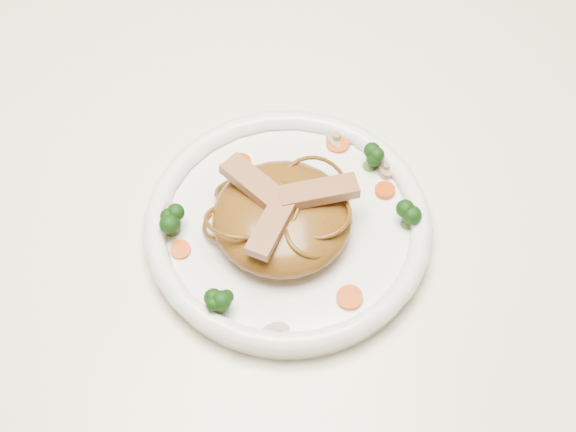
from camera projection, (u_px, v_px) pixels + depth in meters
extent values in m
cube|color=white|center=(238.00, 190.00, 0.84)|extent=(1.20, 0.80, 0.04)
cylinder|color=brown|center=(544.00, 106.00, 1.39)|extent=(0.06, 0.06, 0.71)
cylinder|color=white|center=(288.00, 230.00, 0.78)|extent=(0.27, 0.27, 0.02)
ellipsoid|color=brown|center=(282.00, 218.00, 0.75)|extent=(0.13, 0.13, 0.04)
cube|color=#B17C53|center=(318.00, 192.00, 0.74)|extent=(0.07, 0.02, 0.01)
cube|color=#B17C53|center=(256.00, 185.00, 0.74)|extent=(0.06, 0.07, 0.01)
cube|color=#B17C53|center=(272.00, 225.00, 0.72)|extent=(0.05, 0.07, 0.01)
cylinder|color=#D44107|center=(338.00, 143.00, 0.82)|extent=(0.03, 0.03, 0.00)
cylinder|color=#D44107|center=(181.00, 250.00, 0.75)|extent=(0.02, 0.02, 0.00)
cylinder|color=#D44107|center=(385.00, 190.00, 0.79)|extent=(0.02, 0.02, 0.00)
cylinder|color=#D44107|center=(240.00, 162.00, 0.81)|extent=(0.03, 0.03, 0.00)
cylinder|color=#D44107|center=(350.00, 298.00, 0.73)|extent=(0.03, 0.03, 0.00)
cylinder|color=tan|center=(276.00, 333.00, 0.71)|extent=(0.03, 0.03, 0.01)
cylinder|color=tan|center=(386.00, 169.00, 0.80)|extent=(0.02, 0.02, 0.01)
cylinder|color=tan|center=(168.00, 211.00, 0.78)|extent=(0.03, 0.03, 0.01)
cylinder|color=tan|center=(336.00, 140.00, 0.82)|extent=(0.03, 0.03, 0.01)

